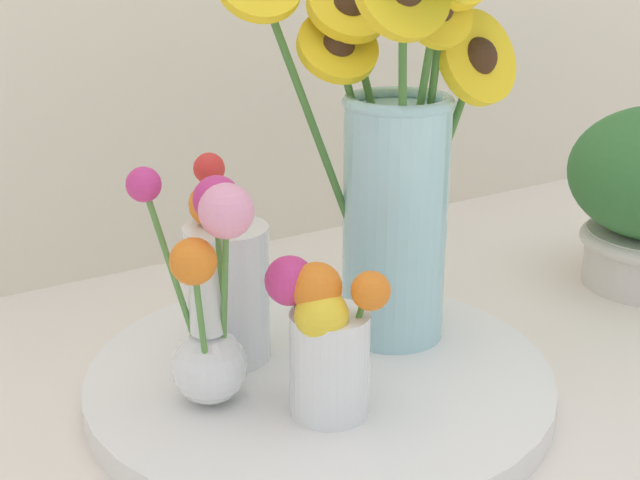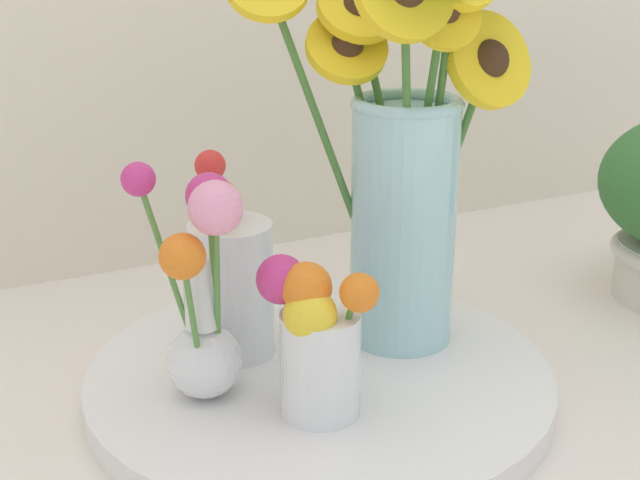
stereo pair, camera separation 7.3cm
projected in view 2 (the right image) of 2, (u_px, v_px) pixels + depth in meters
ground_plane at (369, 442)px, 0.73m from camera, size 6.00×6.00×0.00m
serving_tray at (320, 380)px, 0.81m from camera, size 0.42×0.42×0.02m
mason_jar_sunflowers at (405, 167)px, 0.80m from camera, size 0.27×0.18×0.39m
vase_small_center at (315, 337)px, 0.71m from camera, size 0.08×0.08×0.13m
vase_bulb_right at (202, 301)px, 0.72m from camera, size 0.09×0.09×0.21m
vase_small_back at (230, 276)px, 0.81m from camera, size 0.08×0.08×0.20m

